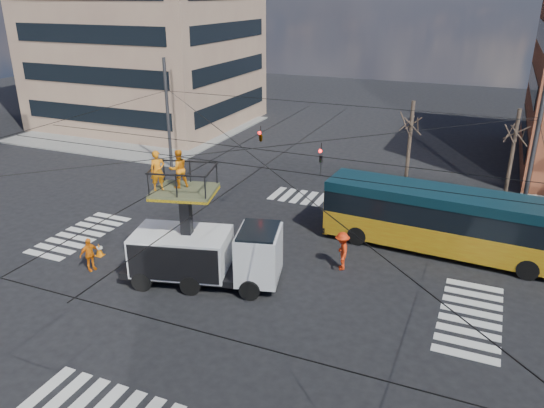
{
  "coord_description": "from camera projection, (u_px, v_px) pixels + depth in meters",
  "views": [
    {
      "loc": [
        9.72,
        -19.87,
        12.22
      ],
      "look_at": [
        0.08,
        2.81,
        2.33
      ],
      "focal_mm": 35.0,
      "sensor_mm": 36.0,
      "label": 1
    }
  ],
  "objects": [
    {
      "name": "city_bus",
      "position": [
        450.0,
        221.0,
        26.13
      ],
      "size": [
        12.61,
        3.35,
        3.2
      ],
      "rotation": [
        0.0,
        0.0,
        -0.06
      ],
      "color": "#C07012",
      "rests_on": "ground"
    },
    {
      "name": "ground",
      "position": [
        247.0,
        270.0,
        25.05
      ],
      "size": [
        120.0,
        120.0,
        0.0
      ],
      "primitive_type": "plane",
      "color": "black",
      "rests_on": "ground"
    },
    {
      "name": "utility_truck",
      "position": [
        205.0,
        241.0,
        23.3
      ],
      "size": [
        7.35,
        4.02,
        6.12
      ],
      "rotation": [
        0.0,
        0.0,
        0.25
      ],
      "color": "black",
      "rests_on": "ground"
    },
    {
      "name": "sidewalk_nw",
      "position": [
        144.0,
        129.0,
        50.59
      ],
      "size": [
        18.0,
        18.0,
        0.12
      ],
      "primitive_type": "cube",
      "color": "slate",
      "rests_on": "ground"
    },
    {
      "name": "traffic_cone",
      "position": [
        99.0,
        250.0,
        26.29
      ],
      "size": [
        0.36,
        0.36,
        0.66
      ],
      "primitive_type": "cone",
      "color": "orange",
      "rests_on": "ground"
    },
    {
      "name": "flagger",
      "position": [
        342.0,
        251.0,
        24.81
      ],
      "size": [
        1.08,
        1.38,
        1.87
      ],
      "primitive_type": "imported",
      "rotation": [
        0.0,
        0.0,
        -1.2
      ],
      "color": "#FF3710",
      "rests_on": "ground"
    },
    {
      "name": "crosswalks",
      "position": [
        247.0,
        270.0,
        25.05
      ],
      "size": [
        22.4,
        22.4,
        0.02
      ],
      "primitive_type": null,
      "color": "silver",
      "rests_on": "ground"
    },
    {
      "name": "worker_ground",
      "position": [
        89.0,
        254.0,
        24.76
      ],
      "size": [
        0.72,
        1.03,
        1.63
      ],
      "primitive_type": "imported",
      "rotation": [
        0.0,
        0.0,
        1.2
      ],
      "color": "orange",
      "rests_on": "ground"
    },
    {
      "name": "overhead_network",
      "position": [
        248.0,
        182.0,
        23.83
      ],
      "size": [
        24.24,
        24.24,
        8.0
      ],
      "color": "#2D2D30",
      "rests_on": "ground"
    },
    {
      "name": "tree_b",
      "position": [
        516.0,
        132.0,
        30.86
      ],
      "size": [
        2.0,
        2.0,
        6.0
      ],
      "color": "#382B21",
      "rests_on": "ground"
    },
    {
      "name": "tree_a",
      "position": [
        411.0,
        123.0,
        33.04
      ],
      "size": [
        2.0,
        2.0,
        6.0
      ],
      "color": "#382B21",
      "rests_on": "ground"
    }
  ]
}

